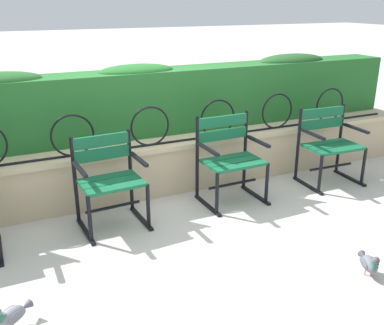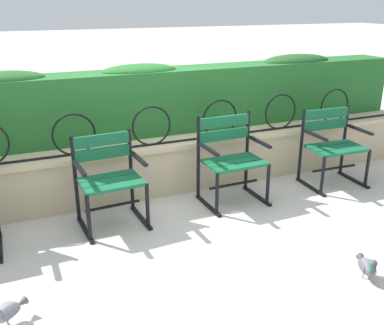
{
  "view_description": "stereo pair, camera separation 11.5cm",
  "coord_description": "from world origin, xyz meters",
  "px_view_note": "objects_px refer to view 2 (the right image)",
  "views": [
    {
      "loc": [
        -1.64,
        -3.49,
        1.99
      ],
      "look_at": [
        0.0,
        0.05,
        0.55
      ],
      "focal_mm": 41.23,
      "sensor_mm": 36.0,
      "label": 1
    },
    {
      "loc": [
        -1.53,
        -3.53,
        1.99
      ],
      "look_at": [
        0.0,
        0.05,
        0.55
      ],
      "focal_mm": 41.23,
      "sensor_mm": 36.0,
      "label": 2
    }
  ],
  "objects_px": {
    "park_chair_centre_right": "(231,157)",
    "pigeon_far_side": "(367,266)",
    "park_chair_centre_left": "(109,177)",
    "park_chair_rightmost": "(332,144)",
    "pigeon_near_chairs": "(6,311)"
  },
  "relations": [
    {
      "from": "park_chair_centre_right",
      "to": "pigeon_near_chairs",
      "type": "xyz_separation_m",
      "value": [
        -2.23,
        -1.16,
        -0.36
      ]
    },
    {
      "from": "pigeon_near_chairs",
      "to": "pigeon_far_side",
      "type": "height_order",
      "value": "same"
    },
    {
      "from": "park_chair_centre_right",
      "to": "pigeon_near_chairs",
      "type": "height_order",
      "value": "park_chair_centre_right"
    },
    {
      "from": "park_chair_centre_left",
      "to": "park_chair_centre_right",
      "type": "distance_m",
      "value": 1.27
    },
    {
      "from": "park_chair_centre_right",
      "to": "park_chair_rightmost",
      "type": "relative_size",
      "value": 1.05
    },
    {
      "from": "pigeon_far_side",
      "to": "park_chair_centre_right",
      "type": "bearing_deg",
      "value": 99.66
    },
    {
      "from": "park_chair_rightmost",
      "to": "pigeon_near_chairs",
      "type": "height_order",
      "value": "park_chair_rightmost"
    },
    {
      "from": "park_chair_centre_left",
      "to": "pigeon_far_side",
      "type": "relative_size",
      "value": 3.02
    },
    {
      "from": "park_chair_centre_left",
      "to": "park_chair_centre_right",
      "type": "relative_size",
      "value": 0.94
    },
    {
      "from": "pigeon_far_side",
      "to": "park_chair_rightmost",
      "type": "bearing_deg",
      "value": 58.86
    },
    {
      "from": "park_chair_centre_left",
      "to": "pigeon_far_side",
      "type": "bearing_deg",
      "value": -46.9
    },
    {
      "from": "park_chair_centre_right",
      "to": "pigeon_far_side",
      "type": "height_order",
      "value": "park_chair_centre_right"
    },
    {
      "from": "park_chair_centre_right",
      "to": "park_chair_rightmost",
      "type": "height_order",
      "value": "park_chair_centre_right"
    },
    {
      "from": "park_chair_centre_right",
      "to": "park_chair_rightmost",
      "type": "distance_m",
      "value": 1.28
    },
    {
      "from": "park_chair_rightmost",
      "to": "pigeon_far_side",
      "type": "xyz_separation_m",
      "value": [
        -0.99,
        -1.64,
        -0.35
      ]
    }
  ]
}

